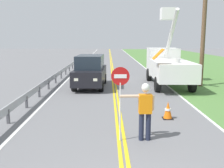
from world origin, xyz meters
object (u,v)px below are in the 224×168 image
(stop_sign_paddle, at_px, (120,87))
(utility_pole_near, at_px, (204,20))
(flagger_worker, at_px, (145,108))
(utility_bucket_truck, at_px, (167,64))
(traffic_cone_lead, at_px, (168,111))
(oncoming_suv_nearest, at_px, (90,71))

(stop_sign_paddle, height_order, utility_pole_near, utility_pole_near)
(flagger_worker, height_order, utility_bucket_truck, utility_bucket_truck)
(utility_pole_near, height_order, traffic_cone_lead, utility_pole_near)
(stop_sign_paddle, xyz_separation_m, utility_bucket_truck, (3.71, 10.15, -0.30))
(stop_sign_paddle, xyz_separation_m, oncoming_suv_nearest, (-1.54, 9.29, -0.65))
(stop_sign_paddle, relative_size, oncoming_suv_nearest, 0.50)
(flagger_worker, bearing_deg, stop_sign_paddle, -178.15)
(stop_sign_paddle, bearing_deg, traffic_cone_lead, 48.31)
(flagger_worker, bearing_deg, utility_pole_near, 61.95)
(utility_bucket_truck, distance_m, oncoming_suv_nearest, 5.33)
(utility_pole_near, distance_m, traffic_cone_lead, 9.24)
(utility_bucket_truck, height_order, utility_pole_near, utility_pole_near)
(utility_pole_near, relative_size, traffic_cone_lead, 12.00)
(flagger_worker, bearing_deg, traffic_cone_lead, 60.89)
(flagger_worker, bearing_deg, oncoming_suv_nearest, 104.02)
(stop_sign_paddle, bearing_deg, utility_bucket_truck, 69.94)
(oncoming_suv_nearest, bearing_deg, traffic_cone_lead, -63.15)
(traffic_cone_lead, bearing_deg, utility_pole_near, 62.28)
(traffic_cone_lead, bearing_deg, flagger_worker, -119.11)
(flagger_worker, relative_size, utility_pole_near, 0.22)
(flagger_worker, xyz_separation_m, utility_bucket_truck, (2.94, 10.13, 0.36))
(flagger_worker, bearing_deg, utility_bucket_truck, 73.82)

